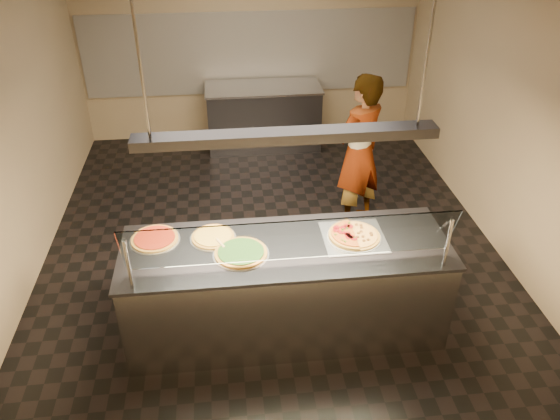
{
  "coord_description": "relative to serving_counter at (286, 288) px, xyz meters",
  "views": [
    {
      "loc": [
        -0.47,
        -5.1,
        3.66
      ],
      "look_at": [
        -0.0,
        -0.96,
        1.02
      ],
      "focal_mm": 35.0,
      "sensor_mm": 36.0,
      "label": 1
    }
  ],
  "objects": [
    {
      "name": "worker",
      "position": [
        1.03,
        1.69,
        0.45
      ],
      "size": [
        0.8,
        0.74,
        1.84
      ],
      "primitive_type": "imported",
      "rotation": [
        0.0,
        0.0,
        3.73
      ],
      "color": "#312E3C",
      "rests_on": "ground"
    },
    {
      "name": "sneeze_guard",
      "position": [
        -0.0,
        -0.34,
        0.76
      ],
      "size": [
        2.56,
        0.18,
        0.54
      ],
      "color": "#B7B7BC",
      "rests_on": "serving_counter"
    },
    {
      "name": "ground",
      "position": [
        -0.0,
        1.39,
        -0.48
      ],
      "size": [
        5.0,
        6.0,
        0.02
      ],
      "primitive_type": "cube",
      "color": "black",
      "rests_on": "ground"
    },
    {
      "name": "pizza_spinach",
      "position": [
        -0.39,
        -0.06,
        0.48
      ],
      "size": [
        0.47,
        0.47,
        0.03
      ],
      "color": "silver",
      "rests_on": "serving_counter"
    },
    {
      "name": "pizza_tomato",
      "position": [
        -1.11,
        0.22,
        0.48
      ],
      "size": [
        0.43,
        0.43,
        0.03
      ],
      "color": "silver",
      "rests_on": "serving_counter"
    },
    {
      "name": "wall_back",
      "position": [
        -0.0,
        4.4,
        1.03
      ],
      "size": [
        5.0,
        0.02,
        3.0
      ],
      "primitive_type": "cube",
      "color": "tan",
      "rests_on": "ground"
    },
    {
      "name": "perforated_tray",
      "position": [
        0.6,
        0.06,
        0.47
      ],
      "size": [
        0.53,
        0.53,
        0.01
      ],
      "color": "silver",
      "rests_on": "serving_counter"
    },
    {
      "name": "prep_table",
      "position": [
        0.14,
        3.94,
        0.0
      ],
      "size": [
        1.69,
        0.74,
        0.93
      ],
      "color": "#37373C",
      "rests_on": "ground"
    },
    {
      "name": "tile_band",
      "position": [
        -0.0,
        4.37,
        0.83
      ],
      "size": [
        4.9,
        0.02,
        1.2
      ],
      "primitive_type": "cube",
      "color": "silver",
      "rests_on": "wall_back"
    },
    {
      "name": "half_pizza_pepperoni",
      "position": [
        0.49,
        0.07,
        0.5
      ],
      "size": [
        0.23,
        0.44,
        0.05
      ],
      "color": "#8E6021",
      "rests_on": "perforated_tray"
    },
    {
      "name": "pizza_cheese",
      "position": [
        -0.61,
        0.19,
        0.48
      ],
      "size": [
        0.4,
        0.4,
        0.03
      ],
      "color": "silver",
      "rests_on": "serving_counter"
    },
    {
      "name": "heat_lamp_housing",
      "position": [
        0.0,
        0.0,
        1.48
      ],
      "size": [
        2.3,
        0.18,
        0.08
      ],
      "primitive_type": "cube",
      "color": "#37373C",
      "rests_on": "ceiling"
    },
    {
      "name": "serving_counter",
      "position": [
        0.0,
        0.0,
        0.0
      ],
      "size": [
        2.8,
        0.94,
        0.93
      ],
      "color": "#B7B7BC",
      "rests_on": "ground"
    },
    {
      "name": "wall_front",
      "position": [
        -0.0,
        -1.62,
        1.03
      ],
      "size": [
        5.0,
        0.02,
        3.0
      ],
      "primitive_type": "cube",
      "color": "tan",
      "rests_on": "ground"
    },
    {
      "name": "wall_left",
      "position": [
        -2.51,
        1.39,
        1.03
      ],
      "size": [
        0.02,
        6.0,
        3.0
      ],
      "primitive_type": "cube",
      "color": "tan",
      "rests_on": "ground"
    },
    {
      "name": "half_pizza_sausage",
      "position": [
        0.71,
        0.07,
        0.49
      ],
      "size": [
        0.22,
        0.44,
        0.04
      ],
      "color": "#8E6021",
      "rests_on": "perforated_tray"
    },
    {
      "name": "lamp_rod_right",
      "position": [
        1.0,
        0.0,
        2.03
      ],
      "size": [
        0.02,
        0.02,
        1.01
      ],
      "primitive_type": "cylinder",
      "color": "#B7B7BC",
      "rests_on": "ceiling"
    },
    {
      "name": "wall_right",
      "position": [
        2.51,
        1.39,
        1.03
      ],
      "size": [
        0.02,
        6.0,
        3.0
      ],
      "primitive_type": "cube",
      "color": "tan",
      "rests_on": "ground"
    },
    {
      "name": "pizza_spatula",
      "position": [
        -0.5,
        0.04,
        0.49
      ],
      "size": [
        0.25,
        0.2,
        0.02
      ],
      "color": "#B7B7BC",
      "rests_on": "pizza_spinach"
    },
    {
      "name": "lamp_rod_left",
      "position": [
        -1.0,
        0.0,
        2.03
      ],
      "size": [
        0.02,
        0.02,
        1.01
      ],
      "primitive_type": "cylinder",
      "color": "#B7B7BC",
      "rests_on": "ceiling"
    }
  ]
}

